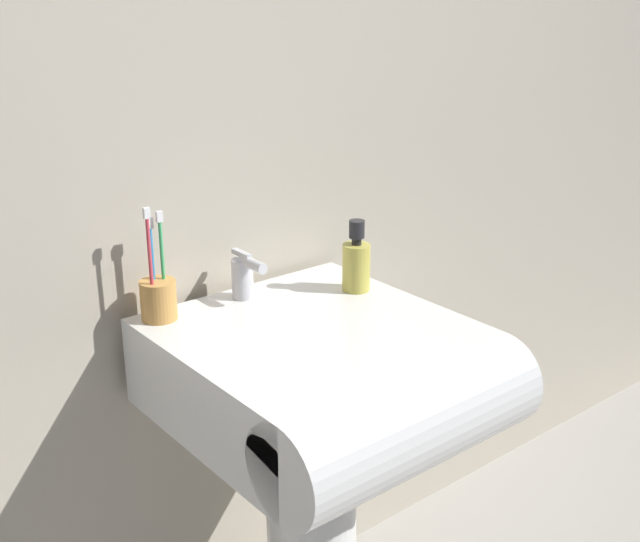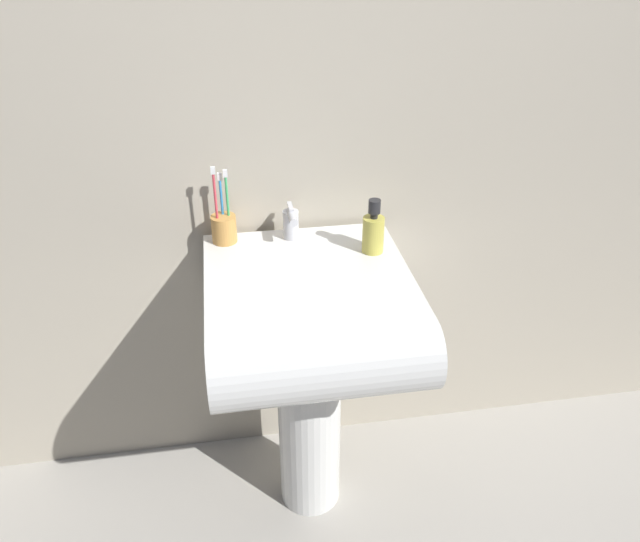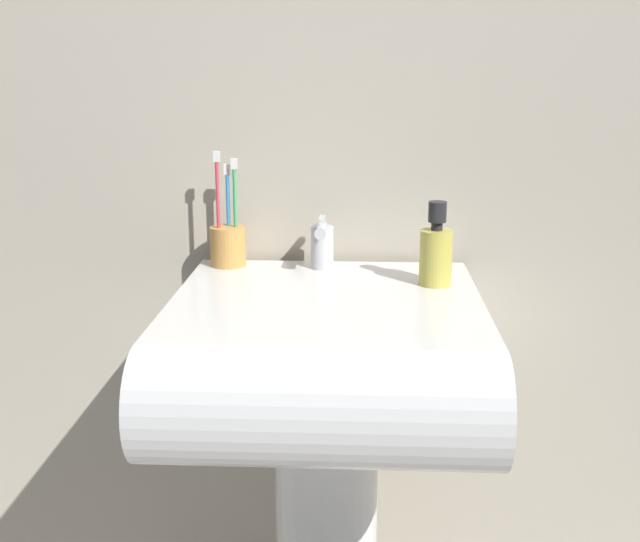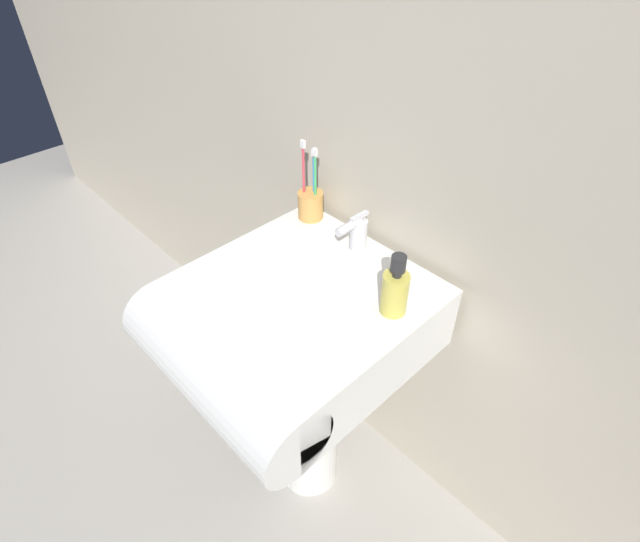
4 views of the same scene
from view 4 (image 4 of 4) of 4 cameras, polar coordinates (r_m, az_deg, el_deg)
The scene contains 7 objects.
ground_plane at distance 1.80m, azimuth -1.21°, elevation -21.73°, with size 6.00×6.00×0.00m, color #ADA89E.
wall_back at distance 1.14m, azimuth 9.56°, elevation 19.75°, with size 5.00×0.05×2.40m, color #B7AD99.
sink_pedestal at distance 1.52m, azimuth -1.38°, elevation -15.94°, with size 0.18×0.18×0.65m, color white.
sink_basin at distance 1.18m, azimuth -4.02°, elevation -6.46°, with size 0.52×0.59×0.17m.
faucet at distance 1.23m, azimuth 4.21°, elevation 4.41°, with size 0.04×0.10×0.10m.
toothbrush_cup at distance 1.35m, azimuth -1.09°, elevation 7.78°, with size 0.07×0.07×0.22m.
soap_bottle at distance 1.06m, azimuth 8.56°, elevation -2.21°, with size 0.06×0.06×0.15m.
Camera 4 is at (0.64, -0.57, 1.58)m, focal length 28.00 mm.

